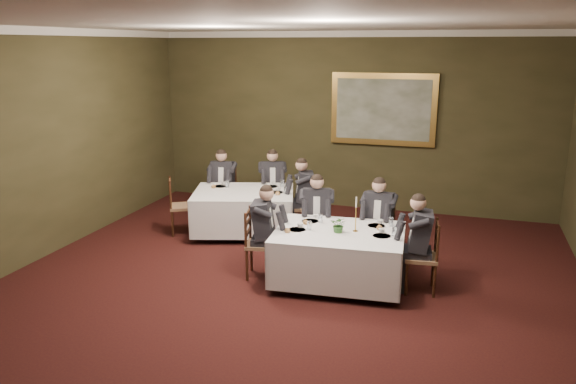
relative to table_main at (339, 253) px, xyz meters
The scene contains 26 objects.
ground 1.40m from the table_main, 119.28° to the right, with size 10.00×10.00×0.00m, color black.
ceiling 3.33m from the table_main, 119.28° to the right, with size 8.00×10.00×0.10m, color silver.
back_wall 4.11m from the table_main, 99.57° to the left, with size 8.00×0.10×3.50m, color #333019.
crown_molding 3.27m from the table_main, 119.28° to the right, with size 8.00×10.00×0.12m.
table_main is the anchor object (origin of this frame).
table_second 2.62m from the table_main, 141.99° to the left, with size 2.05×1.77×0.67m.
chair_main_backleft 1.04m from the table_main, 122.20° to the left, with size 0.53×0.51×1.00m.
diner_main_backleft 1.02m from the table_main, 122.41° to the left, with size 0.50×0.56×1.35m.
chair_main_backright 1.04m from the table_main, 66.83° to the left, with size 0.47×0.45×1.00m.
diner_main_backright 1.02m from the table_main, 66.61° to the left, with size 0.44×0.51×1.35m.
chair_main_endleft 1.14m from the table_main, behind, with size 0.50×0.52×1.00m.
diner_main_endleft 1.11m from the table_main, behind, with size 0.55×0.49×1.35m.
chair_main_endright 1.14m from the table_main, ahead, with size 0.47×0.48×1.00m.
diner_main_endright 1.11m from the table_main, ahead, with size 0.52×0.45×1.35m.
chair_sec_backleft 3.62m from the table_main, 139.82° to the left, with size 0.49×0.47×1.00m.
diner_sec_backleft 3.61m from the table_main, 139.94° to the left, with size 0.46×0.53×1.35m.
chair_sec_backright 3.21m from the table_main, 125.73° to the left, with size 0.56×0.55×1.00m.
diner_sec_backright 3.19m from the table_main, 125.79° to the left, with size 0.55×0.59×1.35m.
chair_sec_endright 2.18m from the table_main, 117.57° to the left, with size 0.54×0.55×1.00m.
diner_sec_endright 2.18m from the table_main, 117.88° to the left, with size 0.59×0.54×1.35m.
chair_sec_endleft 3.38m from the table_main, 157.46° to the left, with size 0.58×0.59×1.00m.
centerpiece 0.44m from the table_main, 84.51° to the right, with size 0.22×0.19×0.24m, color #2D5926.
candlestick 0.55m from the table_main, 19.24° to the left, with size 0.07×0.07×0.50m.
place_setting_table_main 0.67m from the table_main, 141.43° to the left, with size 0.33×0.31×0.14m.
place_setting_table_second 3.18m from the table_main, 144.10° to the left, with size 0.33×0.31×0.14m.
painting 4.10m from the table_main, 90.00° to the left, with size 2.03×0.09×1.39m.
Camera 1 is at (2.18, -6.01, 3.25)m, focal length 35.00 mm.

